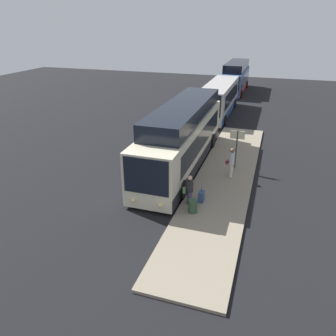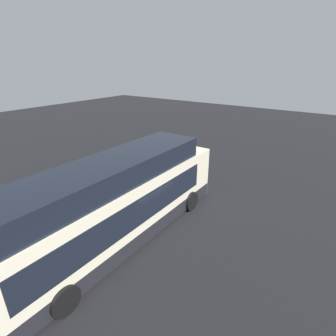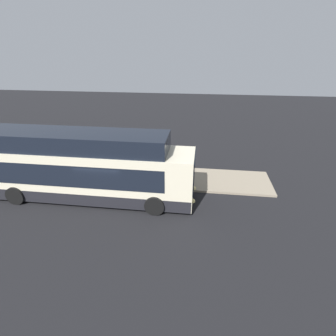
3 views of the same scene
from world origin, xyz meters
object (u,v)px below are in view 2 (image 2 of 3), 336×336
(suitcase, at_px, (143,185))
(passenger_waiting, at_px, (154,177))
(bus_lead, at_px, (116,207))
(trash_bin, at_px, (156,179))
(passenger_boarding, at_px, (88,191))
(sign_post, at_px, (63,190))

(suitcase, bearing_deg, passenger_waiting, -53.75)
(bus_lead, bearing_deg, suitcase, 27.30)
(trash_bin, bearing_deg, bus_lead, -159.12)
(bus_lead, relative_size, passenger_boarding, 6.91)
(passenger_boarding, distance_m, trash_bin, 4.81)
(suitcase, relative_size, sign_post, 0.33)
(passenger_waiting, height_order, suitcase, passenger_waiting)
(bus_lead, bearing_deg, passenger_boarding, 72.57)
(sign_post, bearing_deg, passenger_waiting, -17.21)
(bus_lead, height_order, passenger_boarding, bus_lead)
(passenger_waiting, bearing_deg, sign_post, -33.81)
(passenger_waiting, bearing_deg, passenger_boarding, -38.29)
(suitcase, xyz_separation_m, trash_bin, (1.14, -0.17, 0.04))
(bus_lead, height_order, suitcase, bus_lead)
(passenger_boarding, bearing_deg, suitcase, -174.42)
(passenger_boarding, distance_m, suitcase, 3.68)
(sign_post, xyz_separation_m, trash_bin, (6.00, -1.25, -1.32))
(passenger_waiting, distance_m, sign_post, 5.58)
(passenger_boarding, xyz_separation_m, suitcase, (3.48, -0.99, -0.72))
(passenger_waiting, height_order, trash_bin, passenger_waiting)
(passenger_waiting, bearing_deg, bus_lead, 3.22)
(passenger_boarding, xyz_separation_m, trash_bin, (4.62, -1.16, -0.68))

